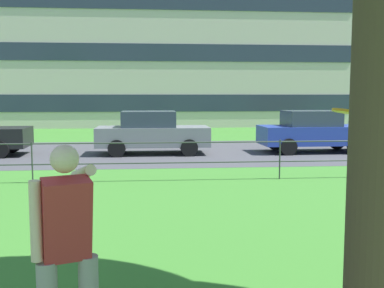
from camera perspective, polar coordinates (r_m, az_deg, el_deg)
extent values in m
cube|color=#424247|center=(17.47, -14.43, -1.06)|extent=(80.00, 7.89, 0.01)
cylinder|color=#333833|center=(11.69, -19.14, -2.18)|extent=(0.04, 0.04, 1.00)
cylinder|color=#333833|center=(11.78, 10.79, -1.88)|extent=(0.04, 0.04, 1.00)
cylinder|color=#333833|center=(11.70, -19.13, -2.42)|extent=(36.36, 0.03, 0.03)
cylinder|color=#333833|center=(11.64, -19.22, 0.02)|extent=(36.36, 0.03, 0.03)
cube|color=#B22D2D|center=(3.75, -15.27, -8.94)|extent=(0.45, 0.43, 0.67)
sphere|color=beige|center=(3.66, -15.48, -1.78)|extent=(0.22, 0.22, 0.22)
cylinder|color=beige|center=(4.01, -13.36, -3.51)|extent=(0.30, 0.62, 0.23)
cylinder|color=beige|center=(3.71, -18.73, -9.01)|extent=(0.09, 0.09, 0.62)
cylinder|color=orange|center=(4.83, 18.46, 3.84)|extent=(0.34, 0.34, 0.07)
cylinder|color=black|center=(18.26, -21.29, -0.05)|extent=(0.61, 0.22, 0.60)
cylinder|color=black|center=(16.70, -22.64, -0.63)|extent=(0.61, 0.22, 0.60)
cube|color=slate|center=(16.64, -4.84, 0.97)|extent=(4.00, 1.70, 0.68)
cube|color=#2D3847|center=(16.59, -5.38, 3.09)|extent=(1.90, 1.52, 0.56)
cylinder|color=black|center=(17.52, -0.79, 0.13)|extent=(0.60, 0.20, 0.60)
cylinder|color=black|center=(15.92, -0.35, -0.47)|extent=(0.60, 0.20, 0.60)
cylinder|color=black|center=(17.51, -8.91, 0.05)|extent=(0.60, 0.20, 0.60)
cylinder|color=black|center=(15.91, -9.29, -0.55)|extent=(0.60, 0.20, 0.60)
cube|color=#233899|center=(17.69, 14.87, 1.08)|extent=(4.03, 1.77, 0.68)
cube|color=#2D3847|center=(17.59, 14.47, 3.09)|extent=(1.93, 1.56, 0.56)
cylinder|color=black|center=(18.93, 17.47, 0.29)|extent=(0.60, 0.21, 0.60)
cylinder|color=black|center=(17.47, 19.59, -0.24)|extent=(0.60, 0.21, 0.60)
cylinder|color=black|center=(18.08, 10.25, 0.21)|extent=(0.60, 0.21, 0.60)
cylinder|color=black|center=(16.55, 11.83, -0.35)|extent=(0.60, 0.21, 0.60)
cube|color=beige|center=(37.26, -5.78, 15.17)|extent=(32.37, 13.76, 16.09)
cube|color=#283342|center=(29.88, -5.80, 5.04)|extent=(27.19, 0.06, 1.10)
cube|color=#283342|center=(30.00, -5.86, 11.20)|extent=(27.19, 0.06, 1.10)
cube|color=#283342|center=(30.46, -5.93, 17.24)|extent=(27.19, 0.06, 1.10)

